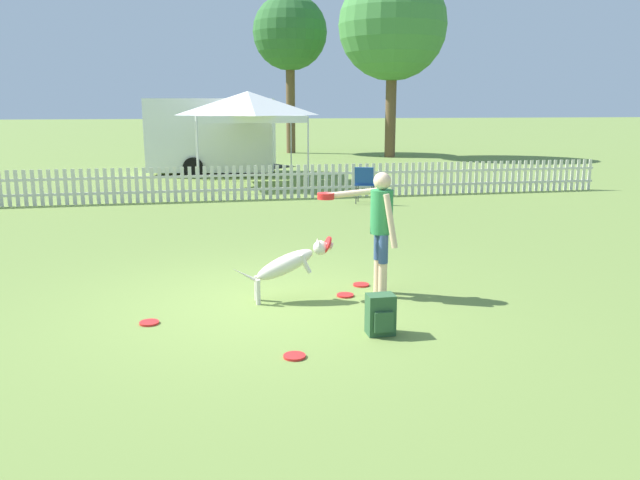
# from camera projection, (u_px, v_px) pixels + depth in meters

# --- Properties ---
(ground_plane) EXTENTS (240.00, 240.00, 0.00)m
(ground_plane) POSITION_uv_depth(u_px,v_px,m) (263.00, 304.00, 7.55)
(ground_plane) COLOR olive
(handler_person) EXTENTS (0.92, 0.63, 1.56)m
(handler_person) POSITION_uv_depth(u_px,v_px,m) (378.00, 220.00, 7.73)
(handler_person) COLOR beige
(handler_person) RESTS_ON ground_plane
(leaping_dog) EXTENTS (1.25, 0.24, 0.79)m
(leaping_dog) POSITION_uv_depth(u_px,v_px,m) (289.00, 263.00, 7.60)
(leaping_dog) COLOR beige
(leaping_dog) RESTS_ON ground_plane
(frisbee_near_handler) EXTENTS (0.21, 0.21, 0.02)m
(frisbee_near_handler) POSITION_uv_depth(u_px,v_px,m) (294.00, 356.00, 5.94)
(frisbee_near_handler) COLOR red
(frisbee_near_handler) RESTS_ON ground_plane
(frisbee_near_dog) EXTENTS (0.21, 0.21, 0.02)m
(frisbee_near_dog) POSITION_uv_depth(u_px,v_px,m) (149.00, 323.00, 6.86)
(frisbee_near_dog) COLOR red
(frisbee_near_dog) RESTS_ON ground_plane
(frisbee_midfield) EXTENTS (0.21, 0.21, 0.02)m
(frisbee_midfield) POSITION_uv_depth(u_px,v_px,m) (345.00, 295.00, 7.87)
(frisbee_midfield) COLOR red
(frisbee_midfield) RESTS_ON ground_plane
(frisbee_far_scatter) EXTENTS (0.21, 0.21, 0.02)m
(frisbee_far_scatter) POSITION_uv_depth(u_px,v_px,m) (361.00, 285.00, 8.33)
(frisbee_far_scatter) COLOR red
(frisbee_far_scatter) RESTS_ON ground_plane
(backpack_on_grass) EXTENTS (0.29, 0.25, 0.43)m
(backpack_on_grass) POSITION_uv_depth(u_px,v_px,m) (381.00, 315.00, 6.51)
(backpack_on_grass) COLOR #2D5633
(backpack_on_grass) RESTS_ON ground_plane
(picket_fence) EXTENTS (21.01, 0.04, 0.87)m
(picket_fence) POSITION_uv_depth(u_px,v_px,m) (223.00, 183.00, 15.82)
(picket_fence) COLOR silver
(picket_fence) RESTS_ON ground_plane
(folding_chair_center) EXTENTS (0.61, 0.62, 0.91)m
(folding_chair_center) POSITION_uv_depth(u_px,v_px,m) (365.00, 181.00, 15.26)
(folding_chair_center) COLOR #333338
(folding_chair_center) RESTS_ON ground_plane
(canopy_tent_main) EXTENTS (3.14, 3.14, 2.80)m
(canopy_tent_main) POSITION_uv_depth(u_px,v_px,m) (248.00, 107.00, 18.68)
(canopy_tent_main) COLOR silver
(canopy_tent_main) RESTS_ON ground_plane
(equipment_trailer) EXTENTS (5.23, 3.13, 2.61)m
(equipment_trailer) POSITION_uv_depth(u_px,v_px,m) (213.00, 135.00, 21.92)
(equipment_trailer) COLOR white
(equipment_trailer) RESTS_ON ground_plane
(tree_left_grove) EXTENTS (3.70, 3.70, 7.82)m
(tree_left_grove) POSITION_uv_depth(u_px,v_px,m) (290.00, 34.00, 31.00)
(tree_left_grove) COLOR brown
(tree_left_grove) RESTS_ON ground_plane
(tree_right_grove) EXTENTS (4.95, 4.95, 8.45)m
(tree_right_grove) POSITION_uv_depth(u_px,v_px,m) (393.00, 26.00, 28.32)
(tree_right_grove) COLOR brown
(tree_right_grove) RESTS_ON ground_plane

